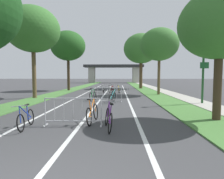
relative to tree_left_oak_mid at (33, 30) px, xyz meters
name	(u,v)px	position (x,y,z in m)	size (l,w,h in m)	color
grass_verge_left	(76,88)	(0.52, 12.86, -5.67)	(2.14, 63.93, 0.05)	#477A38
grass_verge_right	(143,89)	(10.73, 12.86, -5.67)	(2.14, 63.93, 0.05)	#477A38
sidewalk_path_right	(155,89)	(12.62, 12.86, -5.65)	(1.64, 63.93, 0.08)	#ADA89E
lane_stripe_center	(105,93)	(5.62, 5.20, -5.69)	(0.14, 36.98, 0.01)	silver
lane_stripe_right_lane	(125,93)	(7.84, 5.20, -5.69)	(0.14, 36.98, 0.01)	silver
lane_stripe_left_lane	(86,93)	(3.40, 5.20, -5.69)	(0.14, 36.98, 0.01)	silver
overpass_bridge	(114,70)	(5.62, 39.54, -1.96)	(17.25, 3.85, 5.27)	#2D2D30
tree_left_oak_mid	(33,30)	(0.00, 0.00, 0.00)	(4.40, 4.40, 7.59)	brown
tree_left_oak_near	(68,46)	(0.53, 8.81, 0.09)	(4.48, 4.48, 7.71)	#3D2D1E
tree_right_pine_far	(220,25)	(11.16, -7.60, -1.77)	(3.30, 3.30, 5.35)	#3D2D1E
tree_right_maple_mid	(159,45)	(11.10, 3.42, -0.70)	(3.78, 3.78, 6.62)	brown
tree_right_cypress_far	(141,49)	(10.47, 13.25, 0.35)	(5.27, 5.27, 8.31)	#4C3823
lamppost_with_sign	(204,59)	(12.65, -2.90, -2.73)	(0.56, 0.32, 4.96)	#1E4C23
crowd_barrier_nearest	(73,112)	(5.38, -8.61, -5.18)	(2.17, 0.48, 1.05)	#ADADB2
crowd_barrier_second	(107,95)	(6.23, -1.76, -5.18)	(2.17, 0.49, 1.05)	#ADADB2
crowd_barrier_third	(118,89)	(7.01, 5.08, -5.18)	(2.18, 0.54, 1.05)	#ADADB2
bicycle_silver_0	(103,90)	(5.33, 5.58, -5.33)	(0.50, 1.69, 0.95)	black
bicycle_purple_1	(109,119)	(6.73, -9.06, -5.31)	(0.51, 1.69, 0.97)	black
bicycle_white_2	(111,90)	(6.19, 5.69, -5.33)	(0.54, 1.72, 0.95)	black
bicycle_teal_3	(112,97)	(6.64, -2.33, -5.31)	(0.69, 1.62, 0.99)	black
bicycle_blue_4	(26,118)	(3.78, -8.99, -5.34)	(0.52, 1.57, 0.91)	black
bicycle_orange_5	(92,113)	(6.04, -8.11, -5.31)	(0.45, 1.77, 1.01)	black
bicycle_yellow_6	(119,90)	(7.11, 5.53, -5.34)	(0.46, 1.65, 0.93)	black
bicycle_green_7	(93,96)	(5.10, -1.17, -5.33)	(0.44, 1.68, 0.97)	black
bicycle_red_8	(112,90)	(6.41, 4.60, -5.31)	(0.55, 1.73, 0.95)	black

